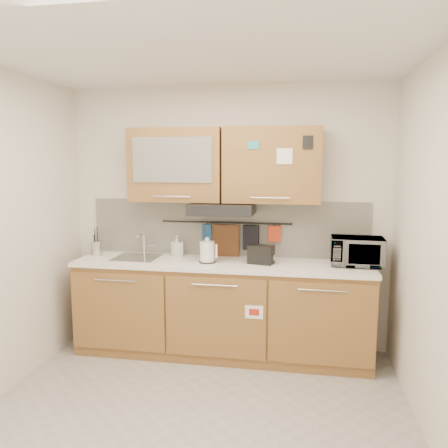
% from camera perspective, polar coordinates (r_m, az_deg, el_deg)
% --- Properties ---
extents(floor, '(3.20, 3.20, 0.00)m').
position_cam_1_polar(floor, '(3.44, -4.22, -24.61)').
color(floor, '#9E9993').
rests_on(floor, ground).
extents(ceiling, '(3.20, 3.20, 0.00)m').
position_cam_1_polar(ceiling, '(2.99, -4.78, 22.40)').
color(ceiling, white).
rests_on(ceiling, wall_back).
extents(wall_back, '(3.20, 0.00, 3.20)m').
position_cam_1_polar(wall_back, '(4.40, 0.36, 0.79)').
color(wall_back, silver).
rests_on(wall_back, ground).
extents(wall_right, '(0.00, 3.00, 3.00)m').
position_cam_1_polar(wall_right, '(2.99, 26.78, -3.55)').
color(wall_right, silver).
rests_on(wall_right, ground).
extents(base_cabinet, '(2.80, 0.64, 0.88)m').
position_cam_1_polar(base_cabinet, '(4.32, -0.34, -11.59)').
color(base_cabinet, olive).
rests_on(base_cabinet, floor).
extents(countertop, '(2.82, 0.62, 0.04)m').
position_cam_1_polar(countertop, '(4.17, -0.35, -5.20)').
color(countertop, white).
rests_on(countertop, base_cabinet).
extents(backsplash, '(2.80, 0.02, 0.56)m').
position_cam_1_polar(backsplash, '(4.40, 0.33, -0.52)').
color(backsplash, silver).
rests_on(backsplash, countertop).
extents(upper_cabinets, '(1.82, 0.37, 0.70)m').
position_cam_1_polar(upper_cabinets, '(4.19, -0.10, 7.70)').
color(upper_cabinets, olive).
rests_on(upper_cabinets, wall_back).
extents(range_hood, '(0.60, 0.46, 0.10)m').
position_cam_1_polar(range_hood, '(4.14, -0.21, 2.01)').
color(range_hood, black).
rests_on(range_hood, upper_cabinets).
extents(sink, '(0.42, 0.40, 0.26)m').
position_cam_1_polar(sink, '(4.41, -11.26, -4.30)').
color(sink, silver).
rests_on(sink, countertop).
extents(utensil_rail, '(1.30, 0.02, 0.02)m').
position_cam_1_polar(utensil_rail, '(4.36, 0.25, 0.19)').
color(utensil_rail, black).
rests_on(utensil_rail, backsplash).
extents(utensil_crock, '(0.15, 0.15, 0.29)m').
position_cam_1_polar(utensil_crock, '(4.62, -16.28, -3.00)').
color(utensil_crock, '#BABABF').
rests_on(utensil_crock, countertop).
extents(kettle, '(0.17, 0.16, 0.24)m').
position_cam_1_polar(kettle, '(4.12, -2.19, -3.74)').
color(kettle, silver).
rests_on(kettle, countertop).
extents(toaster, '(0.25, 0.19, 0.17)m').
position_cam_1_polar(toaster, '(4.08, 4.86, -3.96)').
color(toaster, black).
rests_on(toaster, countertop).
extents(microwave, '(0.48, 0.33, 0.26)m').
position_cam_1_polar(microwave, '(4.17, 16.98, -3.45)').
color(microwave, '#999999').
rests_on(microwave, countertop).
extents(soap_bottle, '(0.14, 0.14, 0.22)m').
position_cam_1_polar(soap_bottle, '(4.41, -6.16, -2.82)').
color(soap_bottle, '#999999').
rests_on(soap_bottle, countertop).
extents(cutting_board, '(0.33, 0.03, 0.40)m').
position_cam_1_polar(cutting_board, '(4.39, -0.16, -2.69)').
color(cutting_board, brown).
rests_on(cutting_board, utensil_rail).
extents(oven_mitt, '(0.11, 0.07, 0.18)m').
position_cam_1_polar(oven_mitt, '(4.40, -2.19, -1.20)').
color(oven_mitt, navy).
rests_on(oven_mitt, utensil_rail).
extents(dark_pouch, '(0.16, 0.07, 0.25)m').
position_cam_1_polar(dark_pouch, '(4.33, 3.55, -1.80)').
color(dark_pouch, black).
rests_on(dark_pouch, utensil_rail).
extents(pot_holder, '(0.12, 0.06, 0.15)m').
position_cam_1_polar(pot_holder, '(4.30, 6.59, -1.28)').
color(pot_holder, red).
rests_on(pot_holder, utensil_rail).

